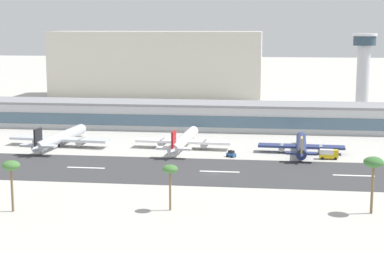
{
  "coord_description": "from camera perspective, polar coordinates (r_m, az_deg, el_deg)",
  "views": [
    {
      "loc": [
        15.75,
        -176.69,
        43.26
      ],
      "look_at": [
        -11.52,
        40.32,
        7.46
      ],
      "focal_mm": 57.52,
      "sensor_mm": 36.0,
      "label": 1
    }
  ],
  "objects": [
    {
      "name": "ground_plane",
      "position": [
        182.59,
        2.02,
        -4.41
      ],
      "size": [
        1400.0,
        1400.0,
        0.0
      ],
      "primitive_type": "plane",
      "color": "#B2AFA8"
    },
    {
      "name": "runway_strip",
      "position": [
        185.3,
        2.09,
        -4.2
      ],
      "size": [
        800.0,
        35.05,
        0.08
      ],
      "primitive_type": "cube",
      "color": "#38383A",
      "rests_on": "ground_plane"
    },
    {
      "name": "runway_centreline_dash_3",
      "position": [
        192.81,
        -9.81,
        -3.78
      ],
      "size": [
        12.0,
        1.2,
        0.01
      ],
      "primitive_type": "cube",
      "color": "white",
      "rests_on": "runway_strip"
    },
    {
      "name": "runway_centreline_dash_4",
      "position": [
        185.17,
        2.57,
        -4.2
      ],
      "size": [
        12.0,
        1.2,
        0.01
      ],
      "primitive_type": "cube",
      "color": "white",
      "rests_on": "runway_strip"
    },
    {
      "name": "runway_centreline_dash_5",
      "position": [
        186.33,
        14.77,
        -4.42
      ],
      "size": [
        12.0,
        1.2,
        0.01
      ],
      "primitive_type": "cube",
      "color": "white",
      "rests_on": "runway_strip"
    },
    {
      "name": "terminal_building",
      "position": [
        262.07,
        0.27,
        1.04
      ],
      "size": [
        186.64,
        21.0,
        11.27
      ],
      "color": "#B7BABC",
      "rests_on": "ground_plane"
    },
    {
      "name": "control_tower",
      "position": [
        291.05,
        15.6,
        5.14
      ],
      "size": [
        10.95,
        10.95,
        40.01
      ],
      "color": "silver",
      "rests_on": "ground_plane"
    },
    {
      "name": "distant_hotel_block",
      "position": [
        380.84,
        -3.27,
        5.79
      ],
      "size": [
        128.04,
        37.28,
        40.1
      ],
      "primitive_type": "cube",
      "color": "beige",
      "rests_on": "ground_plane"
    },
    {
      "name": "airliner_black_tail_gate_0",
      "position": [
        227.93,
        -12.25,
        -1.1
      ],
      "size": [
        37.48,
        44.55,
        9.3
      ],
      "rotation": [
        0.0,
        0.0,
        1.48
      ],
      "color": "silver",
      "rests_on": "ground_plane"
    },
    {
      "name": "airliner_red_tail_gate_1",
      "position": [
        218.65,
        -0.83,
        -1.34
      ],
      "size": [
        34.58,
        43.73,
        9.12
      ],
      "rotation": [
        0.0,
        0.0,
        1.52
      ],
      "color": "white",
      "rests_on": "ground_plane"
    },
    {
      "name": "airliner_gold_tail_gate_2",
      "position": [
        214.22,
        10.09,
        -1.79
      ],
      "size": [
        29.63,
        39.03,
        8.14
      ],
      "rotation": [
        0.0,
        0.0,
        1.52
      ],
      "color": "navy",
      "rests_on": "ground_plane"
    },
    {
      "name": "service_baggage_tug_0",
      "position": [
        206.06,
        3.66,
        -2.54
      ],
      "size": [
        3.47,
        3.29,
        2.2
      ],
      "rotation": [
        0.0,
        0.0,
        2.43
      ],
      "color": "#23569E",
      "rests_on": "ground_plane"
    },
    {
      "name": "service_box_truck_1",
      "position": [
        206.98,
        12.57,
        -2.49
      ],
      "size": [
        6.03,
        2.75,
        3.25
      ],
      "rotation": [
        0.0,
        0.0,
        0.01
      ],
      "color": "gold",
      "rests_on": "ground_plane"
    },
    {
      "name": "palm_tree_0",
      "position": [
        149.87,
        -16.44,
        -3.65
      ],
      "size": [
        4.19,
        4.19,
        12.26
      ],
      "color": "brown",
      "rests_on": "ground_plane"
    },
    {
      "name": "palm_tree_1",
      "position": [
        148.02,
        16.47,
        -3.37
      ],
      "size": [
        4.6,
        4.6,
        13.52
      ],
      "color": "brown",
      "rests_on": "ground_plane"
    },
    {
      "name": "palm_tree_2",
      "position": [
        145.04,
        -2.05,
        -4.12
      ],
      "size": [
        3.69,
        3.69,
        11.05
      ],
      "color": "brown",
      "rests_on": "ground_plane"
    }
  ]
}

